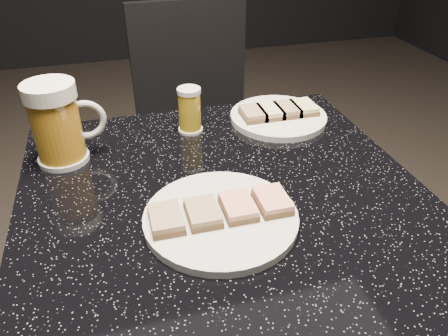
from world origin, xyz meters
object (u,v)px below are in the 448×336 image
Objects in this scene: beer_mug at (58,123)px; plate_small at (278,117)px; plate_large at (221,218)px; table at (224,288)px; beer_tumbler at (190,110)px; chair at (198,116)px.

plate_small is at bearing 6.39° from beer_mug.
table is at bearing 70.95° from plate_large.
beer_tumbler is at bearing 11.73° from beer_mug.
beer_tumbler reaches higher than plate_small.
table is at bearing -87.64° from beer_tumbler.
beer_tumbler is (-0.01, 0.24, 0.29)m from table.
plate_small is 0.21m from beer_tumbler.
chair reaches higher than table.
plate_large reaches higher than table.
plate_small is at bearing -0.57° from beer_tumbler.
beer_mug reaches higher than beer_tumbler.
plate_large is 2.51× the size of beer_tumbler.
table is 0.38m from beer_tumbler.
beer_tumbler is at bearing -103.28° from chair.
plate_large is at bearing -47.01° from beer_mug.
plate_small reaches higher than table.
plate_small is 2.22× the size of beer_tumbler.
beer_mug is at bearing -122.32° from chair.
plate_small is 0.63m from chair.
plate_large is 1.13× the size of plate_small.
table is at bearing -98.74° from chair.
plate_small is at bearing 54.95° from plate_large.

